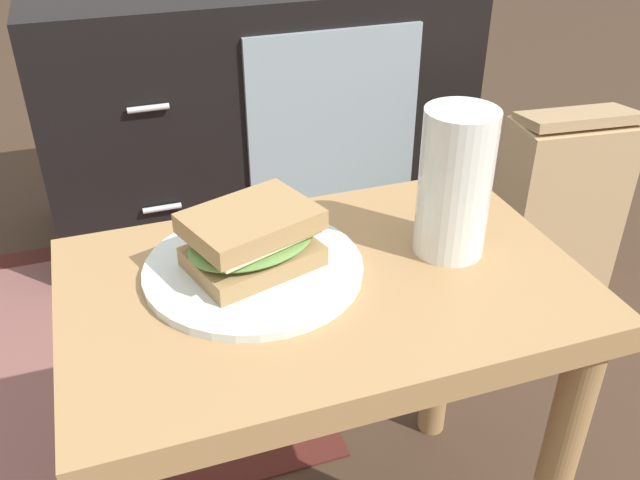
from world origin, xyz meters
name	(u,v)px	position (x,y,z in m)	size (l,w,h in m)	color
side_table	(324,343)	(0.00, 0.00, 0.37)	(0.56, 0.36, 0.46)	#A37A4C
tv_cabinet	(255,108)	(0.16, 0.95, 0.29)	(0.96, 0.46, 0.58)	black
area_rug	(48,356)	(-0.37, 0.54, 0.00)	(0.92, 0.82, 0.01)	#4C1E19
plate	(254,268)	(-0.07, 0.04, 0.47)	(0.24, 0.24, 0.01)	silver
sandwich_front	(252,239)	(-0.07, 0.04, 0.50)	(0.17, 0.14, 0.07)	#9E7A4C
beer_glass	(454,186)	(0.15, 0.01, 0.54)	(0.08, 0.08, 0.17)	silver
paper_bag	(560,203)	(0.68, 0.45, 0.20)	(0.25, 0.15, 0.40)	tan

